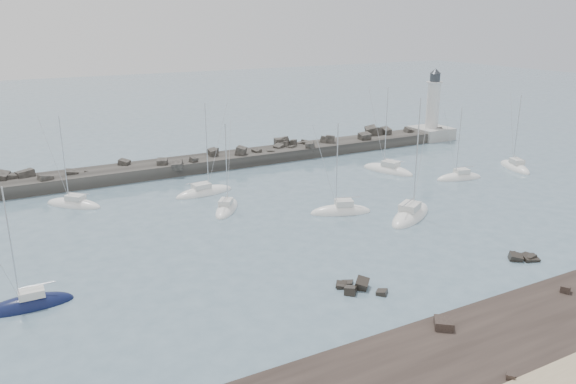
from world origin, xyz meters
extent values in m
plane|color=slate|center=(0.00, 0.00, 0.00)|extent=(400.00, 400.00, 0.00)
cube|color=black|center=(0.00, -22.00, 0.00)|extent=(140.00, 12.00, 0.70)
cube|color=black|center=(10.91, -18.46, 0.65)|extent=(1.04, 1.05, 0.61)
cube|color=black|center=(-2.62, -17.66, 0.68)|extent=(2.06, 2.08, 0.65)
cube|color=black|center=(-3.34, -24.69, 0.54)|extent=(0.86, 0.86, 0.39)
cube|color=black|center=(-2.98, -10.48, -0.04)|extent=(1.43, 1.48, 0.97)
cube|color=black|center=(-4.59, -7.38, -0.08)|extent=(1.53, 1.56, 0.82)
cube|color=black|center=(-5.61, -7.80, 0.03)|extent=(0.97, 0.86, 0.67)
cube|color=black|center=(-3.89, -8.62, 0.13)|extent=(1.77, 2.06, 1.78)
cube|color=black|center=(-5.35, -9.00, 0.21)|extent=(1.58, 1.65, 1.07)
cube|color=black|center=(-5.31, -7.45, -0.04)|extent=(1.41, 1.49, 0.81)
cube|color=black|center=(14.68, -11.65, -0.04)|extent=(1.31, 1.40, 1.25)
cube|color=black|center=(14.03, -10.48, 0.02)|extent=(1.07, 1.06, 0.78)
cube|color=black|center=(14.64, -11.79, -0.05)|extent=(1.93, 1.94, 1.22)
cube|color=black|center=(13.33, -11.16, 0.25)|extent=(1.68, 1.77, 1.12)
cube|color=black|center=(15.06, -11.14, 0.06)|extent=(0.91, 1.06, 0.71)
cube|color=#2D2B28|center=(-7.50, 38.00, 0.20)|extent=(115.00, 6.00, 3.20)
cube|color=#2D2B28|center=(22.04, 38.21, 2.15)|extent=(2.39, 2.07, 1.85)
cube|color=#2D2B28|center=(47.70, 36.34, 1.92)|extent=(1.67, 1.68, 1.15)
cube|color=#2D2B28|center=(-19.51, 38.26, 1.45)|extent=(1.13, 1.09, 1.06)
cube|color=#2D2B28|center=(22.69, 37.75, 2.32)|extent=(2.48, 2.40, 1.78)
cube|color=#2D2B28|center=(13.89, 40.36, 2.11)|extent=(2.30, 2.05, 1.73)
cube|color=#2D2B28|center=(33.26, 39.68, 2.53)|extent=(2.92, 2.67, 2.51)
cube|color=#2D2B28|center=(18.90, 39.66, 1.66)|extent=(2.18, 1.96, 1.56)
cube|color=#2D2B28|center=(-27.54, 39.67, 2.02)|extent=(2.77, 2.33, 1.65)
cube|color=#2D2B28|center=(-30.69, 39.70, 2.17)|extent=(2.80, 2.81, 1.97)
cube|color=#2D2B28|center=(13.93, 38.87, 2.10)|extent=(1.77, 1.70, 1.48)
cube|color=#2D2B28|center=(-29.28, 39.55, 1.81)|extent=(1.80, 1.60, 1.61)
cube|color=#2D2B28|center=(37.21, 39.16, 1.93)|extent=(1.11, 1.36, 1.17)
cube|color=#2D2B28|center=(36.19, 38.83, 2.35)|extent=(1.71, 2.24, 1.89)
cube|color=#2D2B28|center=(0.40, 38.28, 2.32)|extent=(1.50, 1.54, 1.69)
cube|color=#2D2B28|center=(-3.78, 35.99, 2.04)|extent=(1.51, 1.38, 1.33)
cube|color=#2D2B28|center=(32.39, 39.44, 1.84)|extent=(1.91, 1.87, 0.95)
cube|color=#2D2B28|center=(17.73, 39.86, 1.50)|extent=(1.70, 1.68, 1.24)
cube|color=#2D2B28|center=(18.07, 38.55, 2.01)|extent=(1.11, 1.10, 0.95)
cube|color=#2D2B28|center=(10.13, 36.74, 1.59)|extent=(1.63, 1.61, 0.96)
cube|color=#2D2B28|center=(17.41, 35.94, 1.98)|extent=(2.36, 2.20, 1.81)
cube|color=#2D2B28|center=(0.95, 39.90, 1.99)|extent=(2.33, 2.40, 1.40)
cube|color=#2D2B28|center=(4.72, 36.93, 2.24)|extent=(2.55, 2.56, 1.96)
cube|color=#2D2B28|center=(-8.44, 37.08, 1.93)|extent=(2.12, 2.34, 1.42)
cube|color=#2D2B28|center=(-21.59, 38.00, 1.72)|extent=(1.96, 1.63, 1.68)
cube|color=#2D2B28|center=(15.85, 39.00, 2.19)|extent=(1.40, 1.41, 1.20)
cube|color=#2D2B28|center=(34.76, 39.73, 2.05)|extent=(2.67, 2.87, 2.64)
cube|color=#2D2B28|center=(14.68, 37.64, 1.61)|extent=(1.90, 1.89, 1.19)
cube|color=#2D2B28|center=(42.14, 37.71, 1.58)|extent=(1.03, 1.30, 1.07)
cube|color=#2D2B28|center=(7.85, 37.41, 1.89)|extent=(1.65, 1.80, 1.37)
cube|color=#2D2B28|center=(12.63, 38.56, 1.70)|extent=(2.08, 1.98, 1.64)
cube|color=#2D2B28|center=(-25.29, 36.39, 1.82)|extent=(2.30, 2.04, 1.59)
cube|color=#2D2B28|center=(-6.58, 35.44, 1.77)|extent=(2.36, 2.51, 1.65)
cube|color=#2D2B28|center=(-13.70, 39.59, 1.85)|extent=(2.19, 2.19, 1.74)
cube|color=#2D2B28|center=(14.60, 40.54, 2.30)|extent=(2.13, 2.27, 2.09)
cube|color=#2D2B28|center=(29.69, 36.88, 2.22)|extent=(2.24, 2.01, 1.91)
cube|color=#2D2B28|center=(41.44, 38.32, 2.10)|extent=(1.82, 1.71, 1.57)
cube|color=#A2A29D|center=(47.00, 38.00, 0.80)|extent=(7.00, 7.00, 3.00)
cylinder|color=silver|center=(47.00, 38.00, 6.80)|extent=(2.50, 2.50, 9.00)
cylinder|color=silver|center=(47.00, 38.00, 11.23)|extent=(3.20, 3.20, 0.25)
cylinder|color=#31353B|center=(47.00, 38.00, 12.10)|extent=(2.00, 2.00, 1.60)
cone|color=#31353B|center=(47.00, 38.00, 13.40)|extent=(2.20, 2.20, 1.00)
ellipsoid|color=white|center=(-22.99, 28.26, 0.05)|extent=(7.34, 7.41, 1.99)
cube|color=silver|center=(-22.71, 27.98, 1.21)|extent=(2.71, 2.72, 0.63)
cylinder|color=silver|center=(-23.43, 28.72, 6.27)|extent=(0.11, 0.11, 10.75)
cylinder|color=silver|center=(-22.32, 27.58, 1.79)|extent=(2.29, 2.34, 0.09)
ellipsoid|color=#0E163C|center=(-30.65, 2.05, 0.05)|extent=(7.31, 2.34, 1.98)
cube|color=silver|center=(-30.28, 2.04, 1.23)|extent=(2.06, 1.49, 0.67)
cylinder|color=silver|center=(-31.23, 2.05, 5.81)|extent=(0.11, 0.11, 9.83)
cylinder|color=silver|center=(-29.77, 2.04, 1.85)|extent=(2.91, 0.13, 0.10)
ellipsoid|color=white|center=(-6.20, 17.12, 0.05)|extent=(6.27, 7.38, 1.97)
cube|color=silver|center=(-6.42, 16.82, 1.21)|extent=(2.45, 2.57, 0.65)
cylinder|color=silver|center=(-5.84, 17.60, 5.92)|extent=(0.11, 0.11, 10.07)
cylinder|color=silver|center=(-6.73, 16.40, 1.82)|extent=(1.84, 2.46, 0.09)
ellipsoid|color=white|center=(-6.24, 24.97, 0.05)|extent=(8.80, 3.63, 2.08)
cube|color=silver|center=(-6.67, 24.92, 1.25)|extent=(2.58, 1.99, 0.63)
cylinder|color=silver|center=(-5.57, 25.05, 6.71)|extent=(0.11, 0.11, 11.55)
cylinder|color=silver|center=(-7.26, 24.85, 1.84)|extent=(3.41, 0.49, 0.09)
ellipsoid|color=white|center=(5.82, 9.17, 0.05)|extent=(8.06, 4.95, 2.15)
cube|color=silver|center=(6.18, 9.03, 1.33)|extent=(2.57, 2.21, 0.74)
cylinder|color=silver|center=(5.24, 9.39, 6.17)|extent=(0.13, 0.13, 10.41)
cylinder|color=silver|center=(6.69, 8.84, 2.02)|extent=(2.92, 1.19, 0.11)
ellipsoid|color=white|center=(12.53, 3.84, 0.05)|extent=(10.09, 7.59, 2.51)
cube|color=silver|center=(12.10, 3.59, 1.51)|extent=(3.39, 3.11, 0.80)
cylinder|color=silver|center=(13.22, 4.23, 7.78)|extent=(0.14, 0.14, 13.34)
cylinder|color=silver|center=(11.50, 3.25, 2.26)|extent=(3.48, 2.07, 0.11)
ellipsoid|color=white|center=(30.19, 13.39, 0.05)|extent=(7.73, 3.89, 1.98)
cube|color=silver|center=(30.56, 13.31, 1.22)|extent=(2.36, 1.92, 0.66)
cylinder|color=silver|center=(29.62, 13.52, 5.89)|extent=(0.11, 0.11, 10.00)
cylinder|color=silver|center=(31.06, 13.19, 1.83)|extent=(2.91, 0.75, 0.09)
ellipsoid|color=white|center=(23.42, 21.98, 0.05)|extent=(5.61, 9.44, 2.30)
cube|color=silver|center=(23.57, 21.55, 1.39)|extent=(2.55, 2.98, 0.73)
cylinder|color=silver|center=(23.18, 22.66, 7.12)|extent=(0.13, 0.13, 12.18)
cylinder|color=silver|center=(23.78, 20.96, 2.07)|extent=(1.28, 3.44, 0.10)
ellipsoid|color=white|center=(42.54, 13.50, 0.05)|extent=(5.09, 8.35, 2.19)
cube|color=silver|center=(42.40, 13.12, 1.35)|extent=(2.29, 2.66, 0.74)
cylinder|color=silver|center=(42.76, 14.10, 6.37)|extent=(0.13, 0.13, 10.78)
cylinder|color=silver|center=(42.20, 12.60, 2.04)|extent=(1.21, 3.03, 0.11)
camera|label=1|loc=(-31.81, -45.61, 23.42)|focal=35.00mm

